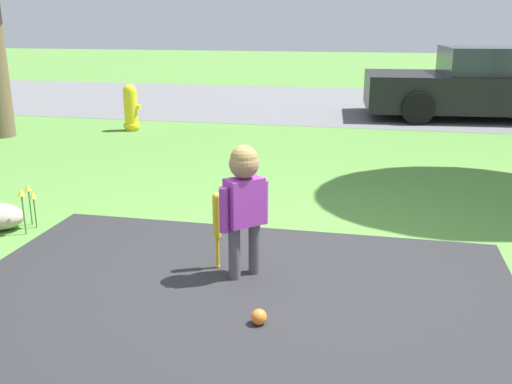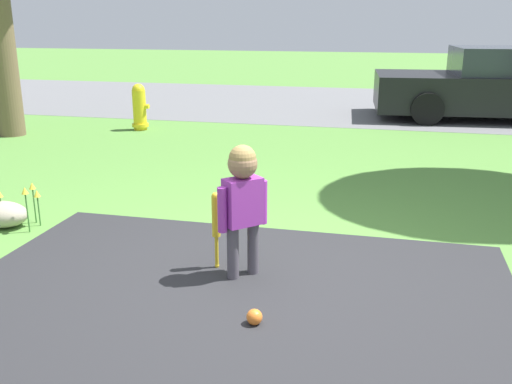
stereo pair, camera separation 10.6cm
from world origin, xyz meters
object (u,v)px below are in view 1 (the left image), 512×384
object	(u,v)px
child	(244,193)
sports_ball	(258,317)
baseball_bat	(217,220)
parked_car	(492,85)
fire_hydrant	(131,108)

from	to	relation	value
child	sports_ball	bearing A→B (deg)	-115.44
baseball_bat	parked_car	xyz separation A→B (m)	(3.18, 7.67, 0.23)
child	fire_hydrant	xyz separation A→B (m)	(-3.15, 5.15, -0.25)
sports_ball	fire_hydrant	world-z (taller)	fire_hydrant
baseball_bat	child	bearing A→B (deg)	-21.16
baseball_bat	parked_car	size ratio (longest dim) A/B	0.13
baseball_bat	parked_car	bearing A→B (deg)	67.50
baseball_bat	sports_ball	xyz separation A→B (m)	(0.47, -0.75, -0.34)
sports_ball	parked_car	size ratio (longest dim) A/B	0.02
child	parked_car	world-z (taller)	parked_car
baseball_bat	sports_ball	distance (m)	0.94
fire_hydrant	parked_car	xyz separation A→B (m)	(6.10, 2.61, 0.24)
baseball_bat	sports_ball	size ratio (longest dim) A/B	5.96
child	parked_car	bearing A→B (deg)	23.80
child	baseball_bat	size ratio (longest dim) A/B	1.64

